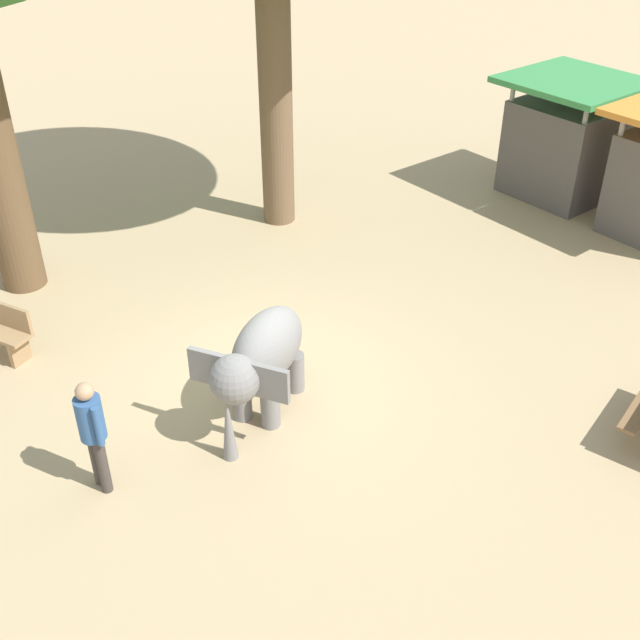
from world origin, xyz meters
TOP-DOWN VIEW (x-y plane):
  - ground_plane at (0.00, 0.00)m, footprint 60.00×60.00m
  - elephant at (0.67, -0.47)m, footprint 1.77×2.02m
  - person_handler at (0.61, -2.86)m, footprint 0.51×0.32m
  - market_stall_green at (-1.41, 8.85)m, footprint 2.50×2.50m

SIDE VIEW (x-z plane):
  - ground_plane at x=0.00m, z-range 0.00..0.00m
  - elephant at x=0.67m, z-range 0.20..1.65m
  - person_handler at x=0.61m, z-range 0.14..1.76m
  - market_stall_green at x=-1.41m, z-range -0.12..2.40m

